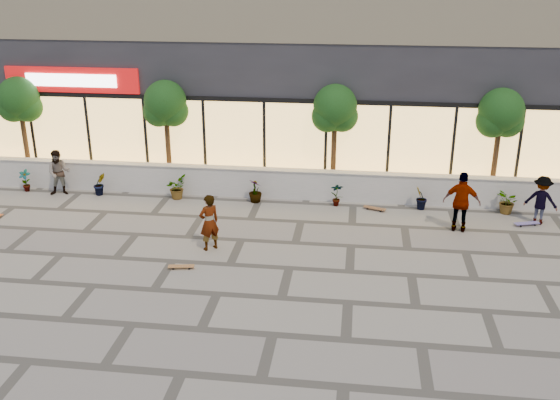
# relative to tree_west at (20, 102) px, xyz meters

# --- Properties ---
(ground) EXTENTS (80.00, 80.00, 0.00)m
(ground) POSITION_rel_tree_west_xyz_m (9.00, -7.70, -2.99)
(ground) COLOR gray
(ground) RESTS_ON ground
(planter_wall) EXTENTS (22.00, 0.42, 1.04)m
(planter_wall) POSITION_rel_tree_west_xyz_m (9.00, -0.70, -2.46)
(planter_wall) COLOR silver
(planter_wall) RESTS_ON ground
(retail_building) EXTENTS (24.00, 9.17, 8.50)m
(retail_building) POSITION_rel_tree_west_xyz_m (9.00, 4.79, 1.26)
(retail_building) COLOR #27272C
(retail_building) RESTS_ON ground
(shrub_a) EXTENTS (0.43, 0.29, 0.81)m
(shrub_a) POSITION_rel_tree_west_xyz_m (0.50, -1.25, -2.58)
(shrub_a) COLOR #193E13
(shrub_a) RESTS_ON ground
(shrub_b) EXTENTS (0.57, 0.57, 0.81)m
(shrub_b) POSITION_rel_tree_west_xyz_m (3.30, -1.25, -2.58)
(shrub_b) COLOR #193E13
(shrub_b) RESTS_ON ground
(shrub_c) EXTENTS (0.68, 0.77, 0.81)m
(shrub_c) POSITION_rel_tree_west_xyz_m (6.10, -1.25, -2.58)
(shrub_c) COLOR #193E13
(shrub_c) RESTS_ON ground
(shrub_d) EXTENTS (0.64, 0.64, 0.81)m
(shrub_d) POSITION_rel_tree_west_xyz_m (8.90, -1.25, -2.58)
(shrub_d) COLOR #193E13
(shrub_d) RESTS_ON ground
(shrub_e) EXTENTS (0.46, 0.35, 0.81)m
(shrub_e) POSITION_rel_tree_west_xyz_m (11.70, -1.25, -2.58)
(shrub_e) COLOR #193E13
(shrub_e) RESTS_ON ground
(shrub_f) EXTENTS (0.55, 0.57, 0.81)m
(shrub_f) POSITION_rel_tree_west_xyz_m (14.50, -1.25, -2.58)
(shrub_f) COLOR #193E13
(shrub_f) RESTS_ON ground
(shrub_g) EXTENTS (0.77, 0.84, 0.81)m
(shrub_g) POSITION_rel_tree_west_xyz_m (17.30, -1.25, -2.58)
(shrub_g) COLOR #193E13
(shrub_g) RESTS_ON ground
(tree_west) EXTENTS (1.60, 1.50, 3.92)m
(tree_west) POSITION_rel_tree_west_xyz_m (0.00, 0.00, 0.00)
(tree_west) COLOR #442818
(tree_west) RESTS_ON ground
(tree_midwest) EXTENTS (1.60, 1.50, 3.92)m
(tree_midwest) POSITION_rel_tree_west_xyz_m (5.50, 0.00, 0.00)
(tree_midwest) COLOR #442818
(tree_midwest) RESTS_ON ground
(tree_mideast) EXTENTS (1.60, 1.50, 3.92)m
(tree_mideast) POSITION_rel_tree_west_xyz_m (11.50, 0.00, 0.00)
(tree_mideast) COLOR #442818
(tree_mideast) RESTS_ON ground
(tree_east) EXTENTS (1.60, 1.50, 3.92)m
(tree_east) POSITION_rel_tree_west_xyz_m (17.00, 0.00, 0.00)
(tree_east) COLOR #442818
(tree_east) RESTS_ON ground
(skater_center) EXTENTS (0.72, 0.70, 1.67)m
(skater_center) POSITION_rel_tree_west_xyz_m (8.23, -5.16, -2.15)
(skater_center) COLOR silver
(skater_center) RESTS_ON ground
(skater_left) EXTENTS (0.93, 0.80, 1.63)m
(skater_left) POSITION_rel_tree_west_xyz_m (1.91, -1.40, -2.17)
(skater_left) COLOR #867D57
(skater_left) RESTS_ON ground
(skater_right_near) EXTENTS (1.18, 0.68, 1.90)m
(skater_right_near) POSITION_rel_tree_west_xyz_m (15.54, -2.90, -2.04)
(skater_right_near) COLOR white
(skater_right_near) RESTS_ON ground
(skater_right_far) EXTENTS (1.15, 0.92, 1.56)m
(skater_right_far) POSITION_rel_tree_west_xyz_m (18.13, -1.94, -2.20)
(skater_right_far) COLOR maroon
(skater_right_far) RESTS_ON ground
(skateboard_center) EXTENTS (0.72, 0.29, 0.08)m
(skateboard_center) POSITION_rel_tree_west_xyz_m (7.74, -6.48, -2.91)
(skateboard_center) COLOR #935F30
(skateboard_center) RESTS_ON ground
(skateboard_right_near) EXTENTS (0.78, 0.45, 0.09)m
(skateboard_right_near) POSITION_rel_tree_west_xyz_m (12.99, -1.51, -2.91)
(skateboard_right_near) COLOR brown
(skateboard_right_near) RESTS_ON ground
(skateboard_right_far) EXTENTS (0.82, 0.44, 0.10)m
(skateboard_right_far) POSITION_rel_tree_west_xyz_m (17.72, -2.22, -2.91)
(skateboard_right_far) COLOR #5F559C
(skateboard_right_far) RESTS_ON ground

